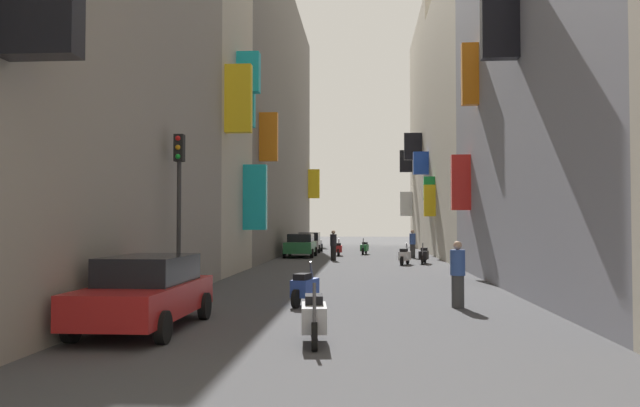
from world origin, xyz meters
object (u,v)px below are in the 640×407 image
Objects in this scene: scooter_black at (424,255)px; pedestrian_near_right at (333,245)px; parked_car_red at (147,291)px; scooter_silver at (314,317)px; pedestrian_near_left at (413,244)px; scooter_green at (364,248)px; parked_car_silver at (309,242)px; scooter_red at (339,249)px; scooter_white at (405,256)px; pedestrian_crossing at (458,274)px; scooter_blue at (305,288)px; traffic_light_near_corner at (179,189)px; parked_car_green at (301,245)px.

pedestrian_near_right reaches higher than scooter_black.
scooter_silver is at bearing -19.28° from parked_car_red.
scooter_green is at bearing 124.82° from pedestrian_near_left.
scooter_black is (7.30, -13.08, -0.31)m from parked_car_silver.
scooter_green is at bearing 48.52° from scooter_red.
pedestrian_near_left reaches higher than scooter_red.
scooter_red is at bearing 113.31° from scooter_white.
pedestrian_near_left reaches higher than scooter_green.
parked_car_red is at bearing 160.72° from scooter_silver.
parked_car_red is at bearing -151.19° from pedestrian_crossing.
pedestrian_near_left is (7.14, -7.51, 0.11)m from parked_car_silver.
scooter_white is (6.52, 20.30, -0.31)m from parked_car_red.
pedestrian_crossing is 23.05m from pedestrian_near_left.
parked_car_red reaches higher than scooter_blue.
traffic_light_near_corner is (-5.07, -26.81, 2.65)m from scooter_green.
scooter_black is at bearing -88.28° from pedestrian_near_left.
pedestrian_near_right is at bearing 90.68° from scooter_blue.
scooter_white and scooter_blue have the same top height.
parked_car_red is at bearing -105.49° from pedestrian_near_left.
parked_car_green is 0.94× the size of traffic_light_near_corner.
parked_car_silver is at bearing 119.18° from scooter_black.
scooter_silver is 1.02× the size of scooter_white.
scooter_blue is at bearing -89.32° from pedestrian_near_right.
scooter_green is at bearing 76.29° from pedestrian_near_right.
parked_car_silver is 31.24m from pedestrian_crossing.
scooter_white is 6.57m from pedestrian_near_left.
scooter_black is 1.07× the size of pedestrian_crossing.
pedestrian_near_right is at bearing -103.71° from scooter_green.
scooter_red is at bearing 99.21° from pedestrian_crossing.
pedestrian_crossing is (0.30, -16.55, 0.39)m from scooter_white.
pedestrian_near_left is at bearing 88.50° from pedestrian_crossing.
pedestrian_near_left reaches higher than parked_car_green.
traffic_light_near_corner is at bearing -115.95° from scooter_black.
pedestrian_crossing is at bearing 28.81° from parked_car_red.
parked_car_red is 21.33m from scooter_white.
pedestrian_near_left is 24.01m from traffic_light_near_corner.
scooter_silver is at bearing -83.65° from parked_car_green.
scooter_white is 5.21m from pedestrian_near_right.
scooter_red is at bearing 34.07° from parked_car_green.
scooter_green is at bearing 40.94° from parked_car_green.
scooter_black is 1.04× the size of scooter_blue.
scooter_silver is at bearing -82.69° from scooter_blue.
scooter_green is 0.42× the size of traffic_light_near_corner.
parked_car_green is 0.98× the size of parked_car_red.
scooter_white is (-1.07, -0.92, -0.00)m from scooter_black.
pedestrian_crossing reaches higher than scooter_red.
scooter_green is at bearing -37.68° from parked_car_silver.
scooter_black is at bearing 79.74° from scooter_silver.
scooter_silver is (3.20, -28.79, -0.32)m from parked_car_green.
pedestrian_near_left is (4.56, 22.86, 0.42)m from scooter_blue.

